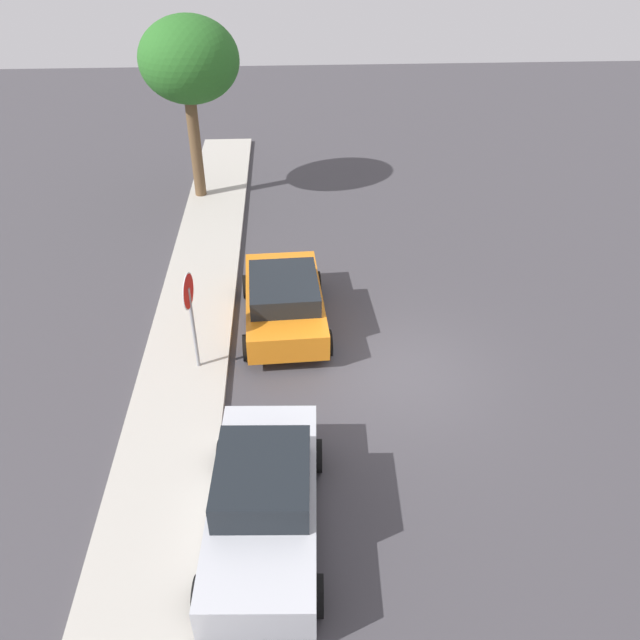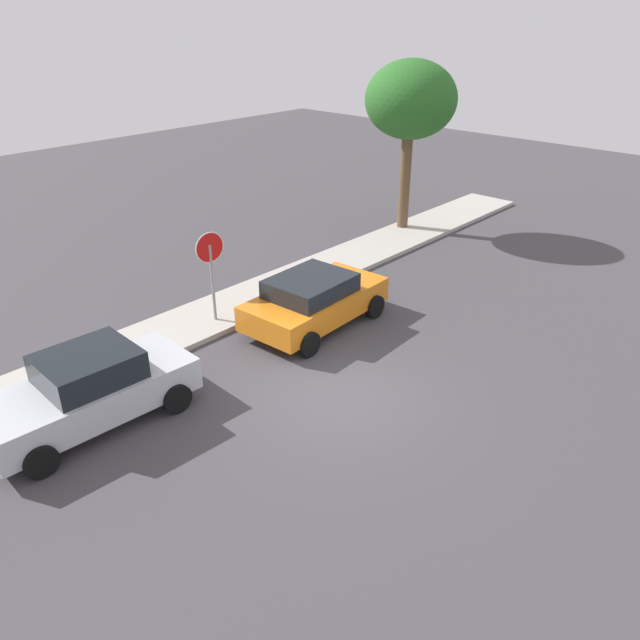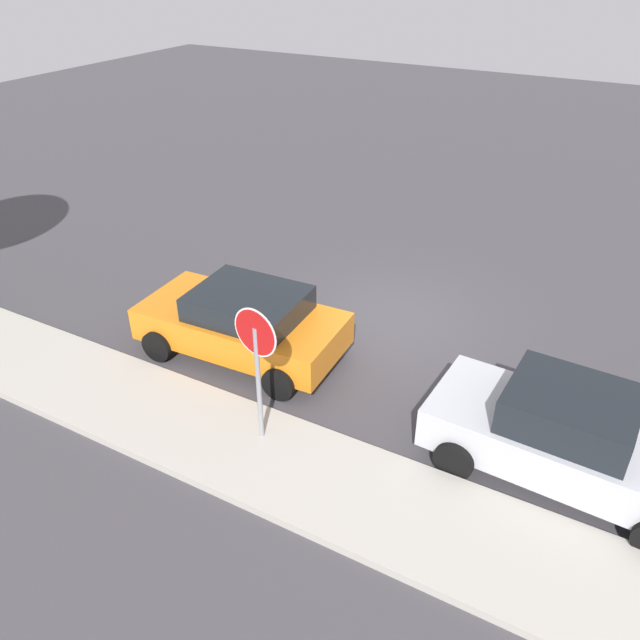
{
  "view_description": "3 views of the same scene",
  "coord_description": "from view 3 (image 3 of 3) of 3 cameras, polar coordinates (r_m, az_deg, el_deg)",
  "views": [
    {
      "loc": [
        -11.03,
        2.49,
        9.27
      ],
      "look_at": [
        0.78,
        1.83,
        0.99
      ],
      "focal_mm": 35.0,
      "sensor_mm": 36.0,
      "label": 1
    },
    {
      "loc": [
        -8.76,
        -7.43,
        7.64
      ],
      "look_at": [
        1.02,
        1.52,
        0.93
      ],
      "focal_mm": 35.0,
      "sensor_mm": 36.0,
      "label": 2
    },
    {
      "loc": [
        -4.28,
        11.03,
        7.2
      ],
      "look_at": [
        0.72,
        1.97,
        0.81
      ],
      "focal_mm": 35.0,
      "sensor_mm": 36.0,
      "label": 3
    }
  ],
  "objects": [
    {
      "name": "stop_sign",
      "position": [
        9.54,
        -5.81,
        -3.1
      ],
      "size": [
        0.81,
        0.12,
        2.57
      ],
      "color": "gray",
      "rests_on": "ground_plane"
    },
    {
      "name": "parked_car_silver",
      "position": [
        10.24,
        21.74,
        -9.88
      ],
      "size": [
        4.29,
        2.15,
        1.57
      ],
      "color": "silver",
      "rests_on": "ground_plane"
    },
    {
      "name": "sidewalk_curb",
      "position": [
        10.26,
        -4.82,
        -12.43
      ],
      "size": [
        32.0,
        2.02,
        0.14
      ],
      "primitive_type": "cube",
      "color": "#B2ADA3",
      "rests_on": "ground_plane"
    },
    {
      "name": "ground_plane",
      "position": [
        13.85,
        6.55,
        0.17
      ],
      "size": [
        60.0,
        60.0,
        0.0
      ],
      "primitive_type": "plane",
      "color": "#423F44"
    },
    {
      "name": "parked_car_orange",
      "position": [
        12.32,
        -7.03,
        -0.13
      ],
      "size": [
        4.1,
        2.25,
        1.43
      ],
      "color": "orange",
      "rests_on": "ground_plane"
    }
  ]
}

